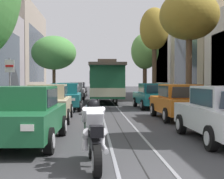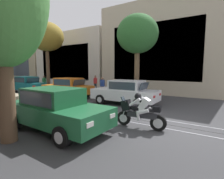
{
  "view_description": "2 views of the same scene",
  "coord_description": "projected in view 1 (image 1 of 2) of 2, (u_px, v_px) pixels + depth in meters",
  "views": [
    {
      "loc": [
        -0.98,
        -5.54,
        1.73
      ],
      "look_at": [
        0.46,
        20.51,
        1.06
      ],
      "focal_mm": 53.21,
      "sensor_mm": 36.0,
      "label": 1
    },
    {
      "loc": [
        -7.02,
        -1.49,
        2.27
      ],
      "look_at": [
        0.86,
        3.54,
        1.17
      ],
      "focal_mm": 27.45,
      "sensor_mm": 36.0,
      "label": 2
    }
  ],
  "objects": [
    {
      "name": "trolley_track_rails",
      "position": [
        106.0,
        102.0,
        26.71
      ],
      "size": [
        1.14,
        54.24,
        0.01
      ],
      "color": "gray",
      "rests_on": "ground"
    },
    {
      "name": "street_sign_post",
      "position": [
        10.0,
        84.0,
        12.79
      ],
      "size": [
        0.36,
        0.07,
        2.6
      ],
      "color": "slate",
      "rests_on": "ground"
    },
    {
      "name": "street_tree_kerb_right_fourth",
      "position": [
        145.0,
        52.0,
        37.54
      ],
      "size": [
        3.14,
        2.64,
        7.12
      ],
      "color": "#4C3826",
      "rests_on": "ground"
    },
    {
      "name": "parked_car_silver_fifth_left",
      "position": [
        75.0,
        91.0,
        31.47
      ],
      "size": [
        2.01,
        4.36,
        1.58
      ],
      "color": "#B7B7BC",
      "rests_on": "ground"
    },
    {
      "name": "ground_plane",
      "position": [
        107.0,
        105.0,
        24.09
      ],
      "size": [
        160.0,
        160.0,
        0.0
      ],
      "primitive_type": "plane",
      "color": "#38383A"
    },
    {
      "name": "street_tree_kerb_right_mid",
      "position": [
        154.0,
        30.0,
        29.76
      ],
      "size": [
        2.64,
        2.17,
        8.32
      ],
      "color": "#4C3826",
      "rests_on": "ground"
    },
    {
      "name": "parked_car_green_near_left",
      "position": [
        25.0,
        115.0,
        9.12
      ],
      "size": [
        2.07,
        4.39,
        1.58
      ],
      "color": "#1E6038",
      "rests_on": "ground"
    },
    {
      "name": "parked_car_beige_second_left",
      "position": [
        48.0,
        102.0,
        14.36
      ],
      "size": [
        2.06,
        4.39,
        1.58
      ],
      "color": "#C1B28E",
      "rests_on": "ground"
    },
    {
      "name": "parked_car_teal_mid_right",
      "position": [
        153.0,
        96.0,
        20.81
      ],
      "size": [
        2.13,
        4.42,
        1.58
      ],
      "color": "#196B70",
      "rests_on": "ground"
    },
    {
      "name": "parked_car_black_sixth_left",
      "position": [
        78.0,
        89.0,
        36.49
      ],
      "size": [
        2.06,
        4.39,
        1.58
      ],
      "color": "black",
      "rests_on": "ground"
    },
    {
      "name": "pedestrian_on_left_pavement",
      "position": [
        192.0,
        94.0,
        21.6
      ],
      "size": [
        0.55,
        0.4,
        1.55
      ],
      "color": "#4C4233",
      "rests_on": "ground"
    },
    {
      "name": "motorcycle_with_rider",
      "position": [
        94.0,
        135.0,
        6.62
      ],
      "size": [
        0.59,
        1.99,
        1.37
      ],
      "color": "black",
      "rests_on": "ground"
    },
    {
      "name": "parked_car_orange_second_right",
      "position": [
        179.0,
        102.0,
        14.89
      ],
      "size": [
        2.06,
        4.39,
        1.58
      ],
      "color": "orange",
      "rests_on": "ground"
    },
    {
      "name": "street_tree_kerb_left_second",
      "position": [
        54.0,
        53.0,
        29.42
      ],
      "size": [
        3.96,
        3.75,
        5.72
      ],
      "color": "brown",
      "rests_on": "ground"
    },
    {
      "name": "parked_car_teal_mid_left",
      "position": [
        65.0,
        97.0,
        19.75
      ],
      "size": [
        2.04,
        4.38,
        1.58
      ],
      "color": "#196B70",
      "rests_on": "ground"
    },
    {
      "name": "parked_car_teal_fourth_left",
      "position": [
        68.0,
        93.0,
        25.73
      ],
      "size": [
        2.0,
        4.36,
        1.58
      ],
      "color": "#196B70",
      "rests_on": "ground"
    },
    {
      "name": "cable_car_trolley",
      "position": [
        106.0,
        82.0,
        26.14
      ],
      "size": [
        2.65,
        9.15,
        3.28
      ],
      "color": "#1E5B38",
      "rests_on": "ground"
    },
    {
      "name": "street_tree_kerb_right_second",
      "position": [
        189.0,
        16.0,
        19.81
      ],
      "size": [
        3.55,
        3.45,
        7.16
      ],
      "color": "brown",
      "rests_on": "ground"
    }
  ]
}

